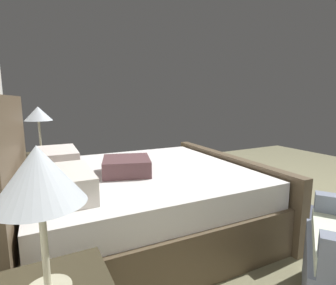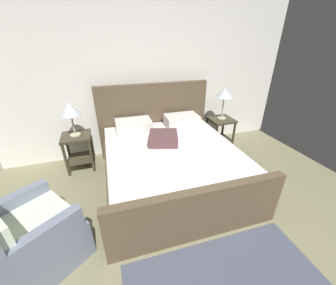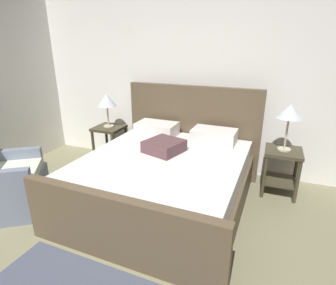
{
  "view_description": "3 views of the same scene",
  "coord_description": "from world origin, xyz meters",
  "px_view_note": "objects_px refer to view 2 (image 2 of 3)",
  "views": [
    {
      "loc": [
        -2.26,
        2.79,
        1.28
      ],
      "look_at": [
        0.05,
        1.58,
        0.84
      ],
      "focal_mm": 28.12,
      "sensor_mm": 36.0,
      "label": 1
    },
    {
      "loc": [
        -0.88,
        -0.47,
        1.99
      ],
      "look_at": [
        -0.14,
        1.76,
        0.78
      ],
      "focal_mm": 22.02,
      "sensor_mm": 36.0,
      "label": 2
    },
    {
      "loc": [
        1.03,
        -0.73,
        1.84
      ],
      "look_at": [
        0.13,
        1.61,
        0.93
      ],
      "focal_mm": 28.96,
      "sensor_mm": 36.0,
      "label": 3
    }
  ],
  "objects_px": {
    "bed": "(169,160)",
    "nightstand_left": "(78,146)",
    "table_lamp_left": "(70,110)",
    "nightstand_right": "(220,128)",
    "armchair": "(28,238)",
    "table_lamp_right": "(225,94)"
  },
  "relations": [
    {
      "from": "nightstand_right",
      "to": "armchair",
      "type": "xyz_separation_m",
      "value": [
        -2.94,
        -1.56,
        -0.06
      ]
    },
    {
      "from": "nightstand_left",
      "to": "table_lamp_left",
      "type": "distance_m",
      "value": 0.62
    },
    {
      "from": "nightstand_left",
      "to": "nightstand_right",
      "type": "bearing_deg",
      "value": -1.77
    },
    {
      "from": "table_lamp_left",
      "to": "armchair",
      "type": "distance_m",
      "value": 1.81
    },
    {
      "from": "nightstand_right",
      "to": "table_lamp_left",
      "type": "bearing_deg",
      "value": 178.23
    },
    {
      "from": "table_lamp_right",
      "to": "armchair",
      "type": "relative_size",
      "value": 0.57
    },
    {
      "from": "bed",
      "to": "nightstand_right",
      "type": "height_order",
      "value": "bed"
    },
    {
      "from": "bed",
      "to": "table_lamp_right",
      "type": "bearing_deg",
      "value": 28.75
    },
    {
      "from": "bed",
      "to": "armchair",
      "type": "bearing_deg",
      "value": -152.59
    },
    {
      "from": "nightstand_right",
      "to": "table_lamp_right",
      "type": "distance_m",
      "value": 0.68
    },
    {
      "from": "table_lamp_left",
      "to": "armchair",
      "type": "relative_size",
      "value": 0.52
    },
    {
      "from": "nightstand_right",
      "to": "table_lamp_right",
      "type": "relative_size",
      "value": 1.04
    },
    {
      "from": "table_lamp_right",
      "to": "table_lamp_left",
      "type": "height_order",
      "value": "table_lamp_right"
    },
    {
      "from": "table_lamp_right",
      "to": "armchair",
      "type": "height_order",
      "value": "table_lamp_right"
    },
    {
      "from": "nightstand_right",
      "to": "armchair",
      "type": "height_order",
      "value": "armchair"
    },
    {
      "from": "nightstand_left",
      "to": "armchair",
      "type": "height_order",
      "value": "armchair"
    },
    {
      "from": "table_lamp_left",
      "to": "nightstand_right",
      "type": "bearing_deg",
      "value": -1.77
    },
    {
      "from": "bed",
      "to": "nightstand_left",
      "type": "height_order",
      "value": "bed"
    },
    {
      "from": "bed",
      "to": "table_lamp_left",
      "type": "height_order",
      "value": "bed"
    },
    {
      "from": "bed",
      "to": "nightstand_left",
      "type": "relative_size",
      "value": 3.66
    },
    {
      "from": "nightstand_right",
      "to": "table_lamp_left",
      "type": "xyz_separation_m",
      "value": [
        -2.59,
        0.08,
        0.62
      ]
    },
    {
      "from": "bed",
      "to": "nightstand_left",
      "type": "bearing_deg",
      "value": 148.66
    }
  ]
}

